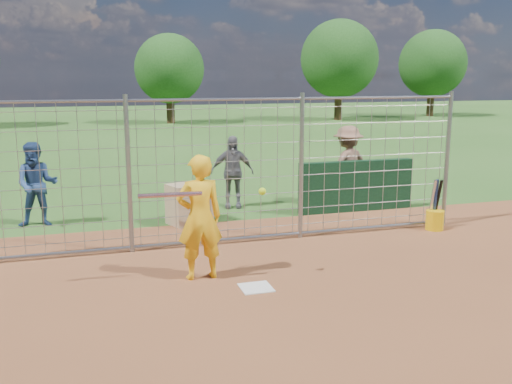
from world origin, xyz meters
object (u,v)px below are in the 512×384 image
object	(u,v)px
bystander_a	(37,185)
equipment_bin	(189,204)
bucket_with_bats	(435,217)
bystander_b	(232,172)
bystander_c	(347,166)
batter	(200,217)

from	to	relation	value
bystander_a	equipment_bin	bearing A→B (deg)	-7.33
equipment_bin	bucket_with_bats	distance (m)	4.75
bystander_a	bucket_with_bats	size ratio (longest dim) A/B	1.69
bystander_a	bucket_with_bats	bearing A→B (deg)	-13.89
bystander_a	bucket_with_bats	xyz separation A→B (m)	(7.23, -2.46, -0.58)
bystander_b	bucket_with_bats	bearing A→B (deg)	-29.48
equipment_bin	bystander_b	bearing A→B (deg)	23.07
equipment_bin	bucket_with_bats	bearing A→B (deg)	-43.12
bystander_b	bystander_c	size ratio (longest dim) A/B	0.90
bucket_with_bats	equipment_bin	bearing A→B (deg)	157.21
batter	bystander_c	world-z (taller)	batter
batter	bystander_c	distance (m)	5.63
bystander_a	equipment_bin	size ratio (longest dim) A/B	2.06
batter	bystander_a	bearing A→B (deg)	-60.24
bystander_c	bucket_with_bats	size ratio (longest dim) A/B	1.84
batter	bystander_a	world-z (taller)	batter
bystander_c	batter	bearing A→B (deg)	26.40
bucket_with_bats	bystander_a	bearing A→B (deg)	161.22
bystander_b	equipment_bin	bearing A→B (deg)	-123.65
bystander_a	bystander_b	size ratio (longest dim) A/B	1.03
bystander_a	equipment_bin	world-z (taller)	bystander_a
batter	bystander_c	bearing A→B (deg)	-140.41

